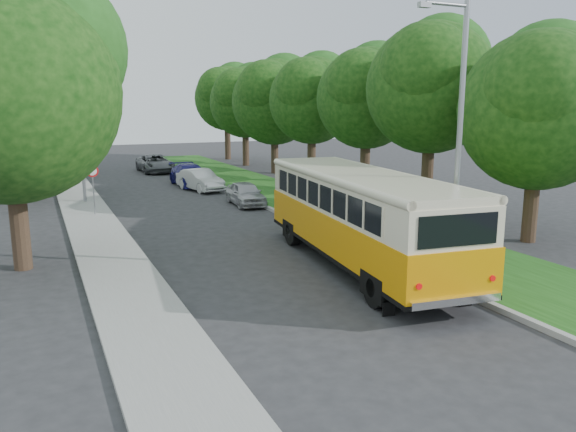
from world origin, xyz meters
name	(u,v)px	position (x,y,z in m)	size (l,w,h in m)	color
ground	(288,274)	(0.00, 0.00, 0.00)	(120.00, 120.00, 0.00)	#29292C
curb	(317,229)	(3.60, 5.00, 0.07)	(0.20, 70.00, 0.15)	gray
grass_verge	(365,224)	(5.95, 5.00, 0.07)	(4.50, 70.00, 0.13)	#1C4612
sidewalk	(107,251)	(-4.80, 5.00, 0.06)	(2.20, 70.00, 0.12)	gray
treeline	(212,91)	(3.15, 17.99, 5.93)	(24.27, 41.91, 9.46)	#332319
lamppost_near	(457,133)	(4.21, -2.50, 4.37)	(1.71, 0.16, 8.00)	gray
lamppost_far	(78,125)	(-4.70, 16.00, 4.12)	(1.71, 0.16, 7.50)	gray
warning_sign	(93,180)	(-4.50, 11.98, 1.71)	(0.56, 0.10, 2.50)	gray
vintage_bus	(360,220)	(2.42, -0.29, 1.57)	(2.73, 10.60, 3.15)	orange
car_silver	(246,194)	(3.00, 11.93, 0.61)	(1.45, 3.60, 1.22)	#ACABB0
car_white	(200,180)	(2.21, 17.78, 0.65)	(1.38, 3.96, 1.31)	silver
car_blue	(190,175)	(2.22, 20.11, 0.69)	(1.92, 4.72, 1.37)	navy
car_grey	(155,163)	(1.62, 28.38, 0.68)	(2.24, 4.87, 1.35)	#525559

